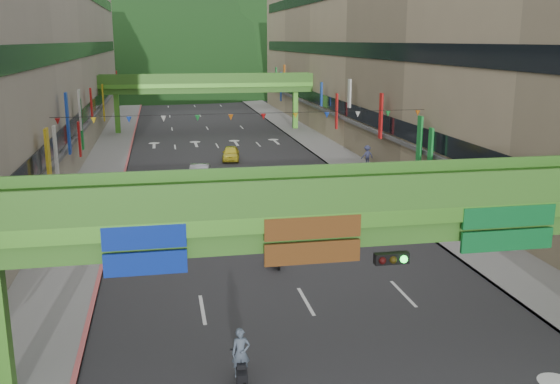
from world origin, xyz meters
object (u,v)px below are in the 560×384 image
scooter_rider_mid (247,203)px  pedestrian_red (404,180)px  scooter_rider_near (241,360)px  car_silver (199,174)px  overpass_near (383,231)px  car_yellow (231,153)px

scooter_rider_mid → pedestrian_red: bearing=23.2°
scooter_rider_near → pedestrian_red: 29.89m
scooter_rider_near → car_silver: (0.61, 30.39, -0.22)m
overpass_near → scooter_rider_near: 6.27m
car_silver → car_yellow: car_silver is taller
overpass_near → car_silver: size_ratio=6.41×
car_silver → pedestrian_red: bearing=-9.6°
scooter_rider_mid → pedestrian_red: 13.99m
car_yellow → overpass_near: bearing=-81.4°
overpass_near → car_silver: (-3.97, 30.80, -4.49)m
overpass_near → car_silver: 31.38m
overpass_near → car_yellow: bearing=90.6°
scooter_rider_near → scooter_rider_mid: size_ratio=1.05×
car_yellow → pedestrian_red: 18.50m
scooter_rider_near → scooter_rider_mid: bearing=81.4°
car_silver → pedestrian_red: 16.06m
car_yellow → scooter_rider_mid: bearing=-85.4°
scooter_rider_mid → pedestrian_red: (12.86, 5.52, -0.22)m
scooter_rider_mid → car_yellow: 19.90m
scooter_rider_mid → car_yellow: size_ratio=0.50×
overpass_near → scooter_rider_mid: bearing=94.5°
car_silver → pedestrian_red: pedestrian_red is taller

